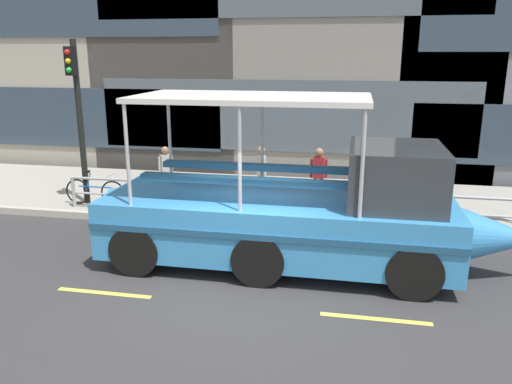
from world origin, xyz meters
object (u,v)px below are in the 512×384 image
at_px(pedestrian_near_stern, 166,168).
at_px(pedestrian_near_bow, 427,180).
at_px(traffic_light_pole, 78,107).
at_px(leaned_bicycle, 95,192).
at_px(pedestrian_mid_left, 319,172).
at_px(duck_tour_boat, 302,214).
at_px(pedestrian_mid_right, 261,169).

bearing_deg(pedestrian_near_stern, pedestrian_near_bow, -2.49).
relative_size(traffic_light_pole, leaned_bicycle, 2.50).
bearing_deg(pedestrian_near_bow, pedestrian_near_stern, 177.51).
distance_m(leaned_bicycle, pedestrian_mid_left, 6.07).
height_order(traffic_light_pole, duck_tour_boat, traffic_light_pole).
height_order(leaned_bicycle, pedestrian_mid_right, pedestrian_mid_right).
xyz_separation_m(duck_tour_boat, pedestrian_near_bow, (2.77, 3.14, 0.06)).
xyz_separation_m(traffic_light_pole, pedestrian_near_bow, (9.01, 0.54, -1.67)).
bearing_deg(pedestrian_near_bow, leaned_bicycle, -175.75).
distance_m(leaned_bicycle, pedestrian_near_bow, 8.71).
bearing_deg(pedestrian_near_stern, pedestrian_mid_right, 1.10).
bearing_deg(pedestrian_near_bow, pedestrian_mid_left, 172.42).
bearing_deg(duck_tour_boat, pedestrian_near_bow, 48.55).
distance_m(traffic_light_pole, pedestrian_near_bow, 9.18).
xyz_separation_m(leaned_bicycle, pedestrian_mid_right, (4.40, 1.00, 0.59)).
relative_size(pedestrian_near_bow, pedestrian_near_stern, 1.06).
relative_size(leaned_bicycle, pedestrian_near_bow, 1.09).
bearing_deg(traffic_light_pole, pedestrian_mid_right, 10.69).
xyz_separation_m(pedestrian_mid_right, pedestrian_near_stern, (-2.71, -0.05, -0.05)).
height_order(leaned_bicycle, pedestrian_near_stern, pedestrian_near_stern).
relative_size(duck_tour_boat, pedestrian_near_stern, 5.75).
xyz_separation_m(traffic_light_pole, pedestrian_mid_right, (4.75, 0.90, -1.67)).
relative_size(pedestrian_mid_left, pedestrian_near_stern, 1.07).
distance_m(pedestrian_near_bow, pedestrian_near_stern, 6.98).
distance_m(leaned_bicycle, pedestrian_mid_right, 4.55).
bearing_deg(pedestrian_near_stern, traffic_light_pole, -157.48).
bearing_deg(pedestrian_near_stern, pedestrian_mid_left, 0.77).
distance_m(duck_tour_boat, pedestrian_near_bow, 4.19).
bearing_deg(traffic_light_pole, pedestrian_near_stern, 22.52).
height_order(traffic_light_pole, pedestrian_mid_right, traffic_light_pole).
bearing_deg(pedestrian_mid_right, traffic_light_pole, -169.31).
bearing_deg(pedestrian_mid_left, pedestrian_near_stern, -179.23).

